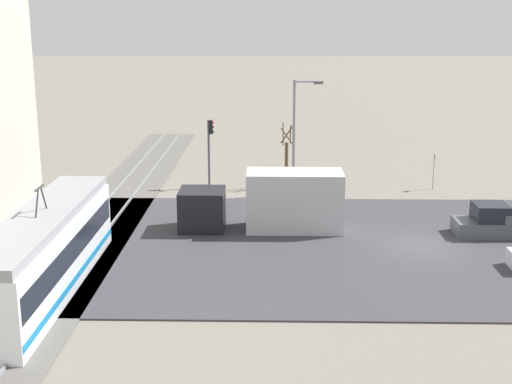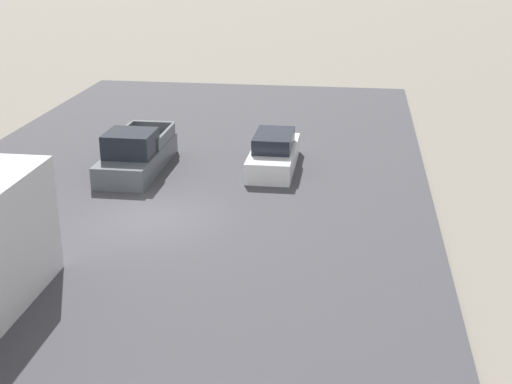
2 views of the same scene
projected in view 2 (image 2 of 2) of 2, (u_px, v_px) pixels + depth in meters
The scene contains 4 objects.
ground_plane at pixel (152, 220), 23.70m from camera, with size 320.00×320.00×0.00m, color slate.
road_surface at pixel (152, 219), 23.69m from camera, with size 18.80×43.21×0.08m.
pickup_truck at pixel (136, 155), 28.06m from camera, with size 1.98×5.20×1.75m.
sedan_car_0 at pixel (274, 153), 28.46m from camera, with size 1.72×4.58×1.42m.
Camera 2 is at (-6.47, 21.19, 9.15)m, focal length 50.00 mm.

